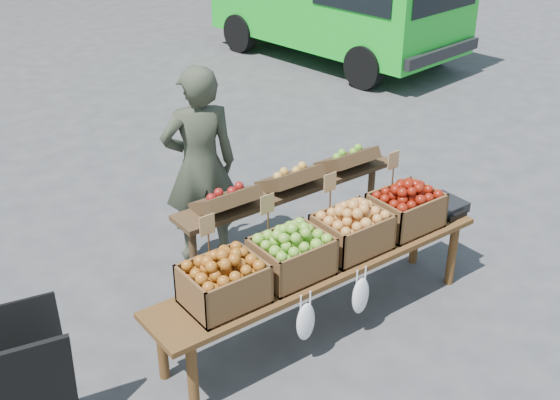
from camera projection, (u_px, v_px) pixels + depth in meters
ground at (396, 276)px, 5.82m from camera, size 80.00×80.00×0.00m
vendor at (200, 166)px, 5.73m from camera, size 0.72×0.58×1.71m
chalkboard_sign at (14, 397)px, 3.90m from camera, size 0.70×0.47×0.98m
back_table at (290, 217)px, 5.66m from camera, size 2.10×0.44×1.04m
display_bench at (321, 294)px, 5.12m from camera, size 2.70×0.56×0.57m
crate_golden_apples at (224, 284)px, 4.48m from camera, size 0.50×0.40×0.28m
crate_russet_pears at (292, 257)px, 4.77m from camera, size 0.50×0.40×0.28m
crate_red_apples at (352, 232)px, 5.06m from camera, size 0.50×0.40×0.28m
crate_green_apples at (405, 210)px, 5.36m from camera, size 0.50×0.40×0.28m
weighing_scale at (442, 206)px, 5.63m from camera, size 0.34×0.30×0.08m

